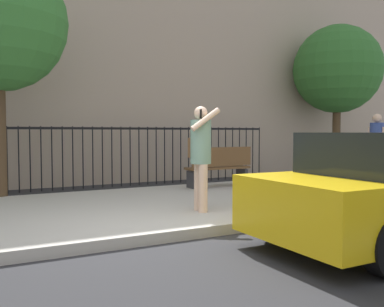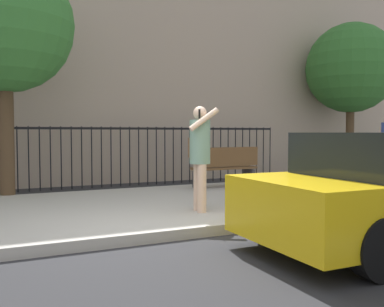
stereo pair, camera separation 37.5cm
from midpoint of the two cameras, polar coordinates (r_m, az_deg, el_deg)
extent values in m
plane|color=#28282B|center=(5.73, -5.10, -11.85)|extent=(60.00, 60.00, 0.00)
cube|color=#B2ADA3|center=(7.74, -11.65, -7.46)|extent=(28.00, 4.40, 0.15)
cube|color=tan|center=(14.18, -19.60, 16.65)|extent=(28.00, 4.00, 9.74)
cube|color=black|center=(11.21, -17.24, 3.24)|extent=(12.00, 0.04, 0.06)
cylinder|color=black|center=(11.04, -24.35, -0.78)|extent=(0.03, 0.03, 1.60)
cylinder|color=black|center=(11.06, -23.03, -0.74)|extent=(0.03, 0.03, 1.60)
cylinder|color=black|center=(11.08, -21.72, -0.71)|extent=(0.03, 0.03, 1.60)
cylinder|color=black|center=(11.12, -20.41, -0.67)|extent=(0.03, 0.03, 1.60)
cylinder|color=black|center=(11.16, -19.11, -0.64)|extent=(0.03, 0.03, 1.60)
cylinder|color=black|center=(11.20, -17.82, -0.61)|extent=(0.03, 0.03, 1.60)
cylinder|color=black|center=(11.25, -16.55, -0.57)|extent=(0.03, 0.03, 1.60)
cylinder|color=black|center=(11.31, -15.28, -0.54)|extent=(0.03, 0.03, 1.60)
cylinder|color=black|center=(11.37, -14.03, -0.50)|extent=(0.03, 0.03, 1.60)
cylinder|color=black|center=(11.43, -12.79, -0.47)|extent=(0.03, 0.03, 1.60)
cylinder|color=black|center=(11.51, -11.57, -0.44)|extent=(0.03, 0.03, 1.60)
cylinder|color=black|center=(11.58, -10.36, -0.40)|extent=(0.03, 0.03, 1.60)
cylinder|color=black|center=(11.66, -9.17, -0.37)|extent=(0.03, 0.03, 1.60)
cylinder|color=black|center=(11.75, -7.99, -0.34)|extent=(0.03, 0.03, 1.60)
cylinder|color=black|center=(11.84, -6.83, -0.31)|extent=(0.03, 0.03, 1.60)
cylinder|color=black|center=(11.94, -5.70, -0.27)|extent=(0.03, 0.03, 1.60)
cylinder|color=black|center=(12.04, -4.58, -0.24)|extent=(0.03, 0.03, 1.60)
cylinder|color=black|center=(12.15, -3.48, -0.21)|extent=(0.03, 0.03, 1.60)
cylinder|color=black|center=(12.26, -2.39, -0.18)|extent=(0.03, 0.03, 1.60)
cylinder|color=black|center=(12.37, -1.33, -0.15)|extent=(0.03, 0.03, 1.60)
cylinder|color=black|center=(12.49, -0.29, -0.12)|extent=(0.03, 0.03, 1.60)
cylinder|color=black|center=(12.61, 0.73, -0.09)|extent=(0.03, 0.03, 1.60)
cylinder|color=black|center=(12.74, 1.73, -0.06)|extent=(0.03, 0.03, 1.60)
cylinder|color=black|center=(12.87, 2.72, -0.03)|extent=(0.03, 0.03, 1.60)
cylinder|color=black|center=(13.00, 3.68, -0.01)|extent=(0.03, 0.03, 1.60)
cylinder|color=black|center=(13.14, 4.62, 0.02)|extent=(0.03, 0.03, 1.60)
cylinder|color=black|center=(13.28, 5.54, 0.05)|extent=(0.03, 0.03, 1.60)
cylinder|color=black|center=(13.43, 6.44, 0.07)|extent=(0.03, 0.03, 1.60)
cylinder|color=black|center=(13.57, 7.33, 0.10)|extent=(0.03, 0.03, 1.60)
cylinder|color=black|center=(13.73, 8.19, 0.12)|extent=(0.03, 0.03, 1.60)
cylinder|color=black|center=(5.86, 10.20, -8.34)|extent=(0.64, 0.23, 0.64)
cylinder|color=beige|center=(6.95, -0.07, -4.66)|extent=(0.15, 0.15, 0.79)
cylinder|color=beige|center=(7.14, -0.64, -4.46)|extent=(0.15, 0.15, 0.79)
cylinder|color=gray|center=(6.99, -0.36, 1.57)|extent=(0.38, 0.38, 0.72)
sphere|color=beige|center=(6.99, -0.36, 5.42)|extent=(0.22, 0.22, 0.22)
cylinder|color=beige|center=(6.80, 0.23, 4.57)|extent=(0.51, 0.16, 0.39)
cylinder|color=beige|center=(7.18, -0.92, 1.43)|extent=(0.09, 0.09, 0.55)
cube|color=black|center=(6.83, -0.39, 5.32)|extent=(0.02, 0.07, 0.15)
cube|color=brown|center=(7.23, -1.08, 0.76)|extent=(0.20, 0.30, 0.34)
cylinder|color=beige|center=(11.79, 22.94, -1.73)|extent=(0.15, 0.15, 0.81)
cylinder|color=beige|center=(11.90, 22.14, -1.67)|extent=(0.15, 0.15, 0.81)
cylinder|color=#33478C|center=(11.81, 22.61, 2.04)|extent=(0.37, 0.37, 0.74)
sphere|color=beige|center=(11.81, 22.66, 4.38)|extent=(0.23, 0.23, 0.23)
cylinder|color=beige|center=(11.70, 23.42, 1.90)|extent=(0.09, 0.09, 0.56)
cylinder|color=beige|center=(11.92, 21.82, 1.95)|extent=(0.09, 0.09, 0.56)
cube|color=brown|center=(10.20, 2.41, -1.93)|extent=(1.60, 0.45, 0.05)
cube|color=brown|center=(10.02, 2.98, -0.41)|extent=(1.60, 0.06, 0.44)
cube|color=#333338|center=(9.89, -1.08, -3.53)|extent=(0.08, 0.41, 0.40)
cube|color=#333338|center=(10.60, 5.66, -3.11)|extent=(0.08, 0.41, 0.40)
cylinder|color=#4C3823|center=(15.04, 18.04, 2.43)|extent=(0.26, 0.26, 2.74)
sphere|color=#2D6628|center=(15.19, 18.17, 10.65)|extent=(2.91, 2.91, 2.91)
camera|label=1|loc=(0.19, -91.48, -0.07)|focal=39.95mm
camera|label=2|loc=(0.19, 88.52, 0.07)|focal=39.95mm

